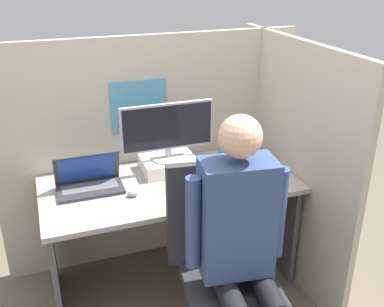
# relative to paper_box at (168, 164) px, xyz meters

# --- Properties ---
(cubicle_panel_back) EXTENTS (2.00, 0.05, 1.52)m
(cubicle_panel_back) POSITION_rel_paper_box_xyz_m (-0.04, 0.22, 0.01)
(cubicle_panel_back) COLOR #B7AD99
(cubicle_panel_back) RESTS_ON ground
(cubicle_panel_right) EXTENTS (0.04, 1.35, 1.52)m
(cubicle_panel_right) POSITION_rel_paper_box_xyz_m (0.73, -0.23, 0.00)
(cubicle_panel_right) COLOR #B7AD99
(cubicle_panel_right) RESTS_ON ground
(desk) EXTENTS (1.50, 0.71, 0.72)m
(desk) POSITION_rel_paper_box_xyz_m (-0.04, -0.16, -0.21)
(desk) COLOR #9E9993
(desk) RESTS_ON ground
(paper_box) EXTENTS (0.33, 0.25, 0.09)m
(paper_box) POSITION_rel_paper_box_xyz_m (0.00, 0.00, 0.00)
(paper_box) COLOR white
(paper_box) RESTS_ON desk
(monitor) EXTENTS (0.58, 0.22, 0.35)m
(monitor) POSITION_rel_paper_box_xyz_m (-0.00, 0.00, 0.22)
(monitor) COLOR #B2B2B7
(monitor) RESTS_ON paper_box
(laptop) EXTENTS (0.37, 0.21, 0.21)m
(laptop) POSITION_rel_paper_box_xyz_m (-0.50, -0.09, 0.00)
(laptop) COLOR #2D2D33
(laptop) RESTS_ON desk
(mouse) EXTENTS (0.06, 0.05, 0.04)m
(mouse) POSITION_rel_paper_box_xyz_m (-0.29, -0.25, -0.02)
(mouse) COLOR gray
(mouse) RESTS_ON desk
(stapler) EXTENTS (0.05, 0.13, 0.05)m
(stapler) POSITION_rel_paper_box_xyz_m (0.59, -0.06, -0.02)
(stapler) COLOR black
(stapler) RESTS_ON desk
(carrot_toy) EXTENTS (0.05, 0.12, 0.05)m
(carrot_toy) POSITION_rel_paper_box_xyz_m (-0.03, -0.36, -0.02)
(carrot_toy) COLOR orange
(carrot_toy) RESTS_ON desk
(office_chair) EXTENTS (0.54, 0.59, 1.02)m
(office_chair) POSITION_rel_paper_box_xyz_m (0.06, -0.74, -0.25)
(office_chair) COLOR #2D2D33
(office_chair) RESTS_ON ground
(person) EXTENTS (0.48, 0.47, 1.35)m
(person) POSITION_rel_paper_box_xyz_m (0.08, -0.90, 0.01)
(person) COLOR black
(person) RESTS_ON ground
(coffee_mug) EXTENTS (0.08, 0.08, 0.10)m
(coffee_mug) POSITION_rel_paper_box_xyz_m (0.36, -0.05, 0.01)
(coffee_mug) COLOR teal
(coffee_mug) RESTS_ON desk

